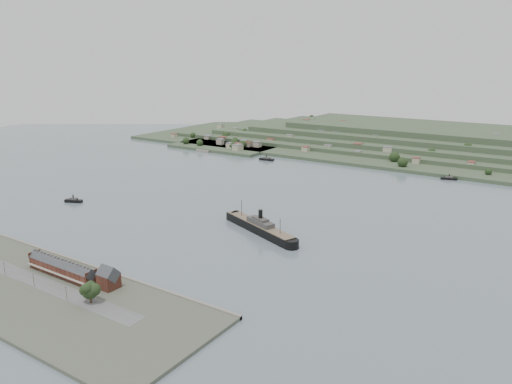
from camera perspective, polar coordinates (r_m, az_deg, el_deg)
The scene contains 10 objects.
ground at distance 435.33m, azimuth -2.24°, elevation -2.29°, with size 1400.00×1400.00×0.00m, color slate.
near_shore at distance 313.84m, azimuth -22.92°, elevation -10.52°, with size 220.00×80.00×2.60m.
terrace_row at distance 328.54m, azimuth -21.30°, elevation -8.08°, with size 55.60×9.80×11.07m.
gabled_building at distance 302.29m, azimuth -16.50°, elevation -9.41°, with size 10.40×10.18×14.09m.
far_peninsula at distance 769.86m, azimuth 16.96°, elevation 5.67°, with size 760.00×309.00×30.00m.
steamship at distance 386.49m, azimuth 0.18°, elevation -3.94°, with size 86.90×43.03×21.93m.
tugboat at distance 492.82m, azimuth -20.13°, elevation -0.92°, with size 16.94×10.42×7.43m.
ferry_west at distance 651.18m, azimuth 1.22°, elevation 3.78°, with size 20.11×7.61×7.36m.
ferry_east at distance 587.90m, azimuth 21.18°, elevation 1.47°, with size 17.91×10.11×6.48m.
fig_tree at distance 287.55m, azimuth -18.47°, elevation -10.60°, with size 11.07×9.59×12.36m.
Camera 1 is at (243.35, -336.34, 131.01)m, focal length 35.00 mm.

